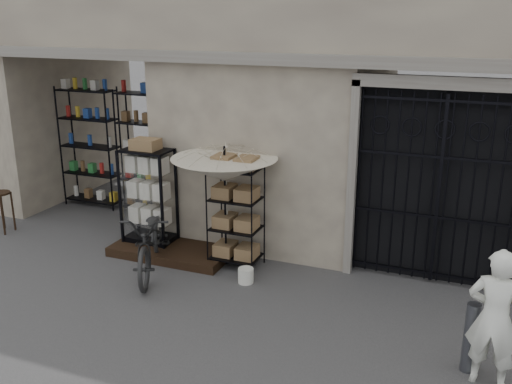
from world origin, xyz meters
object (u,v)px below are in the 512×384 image
at_px(display_cabinet, 149,201).
at_px(bicycle, 154,271).
at_px(steel_bollard, 470,338).
at_px(wooden_stool, 2,211).
at_px(wire_rack, 236,216).
at_px(market_umbrella, 224,163).
at_px(shopkeeper, 485,383).
at_px(white_bucket, 246,275).

height_order(display_cabinet, bicycle, display_cabinet).
bearing_deg(bicycle, steel_bollard, -33.72).
xyz_separation_m(bicycle, wooden_stool, (-3.50, 0.47, 0.40)).
distance_m(display_cabinet, wooden_stool, 3.03).
xyz_separation_m(wire_rack, steel_bollard, (3.58, -1.62, -0.42)).
height_order(bicycle, wooden_stool, bicycle).
height_order(wooden_stool, steel_bollard, steel_bollard).
xyz_separation_m(market_umbrella, shopkeeper, (3.96, -1.79, -1.69)).
bearing_deg(wire_rack, bicycle, -128.00).
xyz_separation_m(display_cabinet, shopkeeper, (5.45, -1.90, -0.87)).
height_order(wire_rack, white_bucket, wire_rack).
bearing_deg(white_bucket, bicycle, -172.98).
bearing_deg(wire_rack, white_bucket, -32.74).
height_order(steel_bollard, shopkeeper, steel_bollard).
relative_size(bicycle, steel_bollard, 2.39).
height_order(display_cabinet, wire_rack, display_cabinet).
height_order(white_bucket, steel_bollard, steel_bollard).
relative_size(display_cabinet, white_bucket, 7.30).
bearing_deg(shopkeeper, wire_rack, -15.70).
xyz_separation_m(wire_rack, white_bucket, (0.38, -0.50, -0.73)).
bearing_deg(steel_bollard, display_cabinet, 161.79).
relative_size(display_cabinet, shopkeeper, 1.09).
height_order(display_cabinet, market_umbrella, market_umbrella).
xyz_separation_m(steel_bollard, shopkeeper, (0.21, -0.18, -0.42)).
bearing_deg(wire_rack, display_cabinet, -163.03).
bearing_deg(bicycle, shopkeeper, -35.29).
relative_size(white_bucket, bicycle, 0.12).
bearing_deg(display_cabinet, shopkeeper, -30.94).
xyz_separation_m(display_cabinet, market_umbrella, (1.48, -0.12, 0.82)).
distance_m(bicycle, wooden_stool, 3.56).
bearing_deg(bicycle, white_bucket, -15.53).
distance_m(wooden_stool, steel_bollard, 8.33).
distance_m(white_bucket, wooden_stool, 5.02).
distance_m(display_cabinet, bicycle, 1.29).
bearing_deg(white_bucket, wooden_stool, 176.78).
height_order(bicycle, steel_bollard, bicycle).
bearing_deg(white_bucket, market_umbrella, 138.44).
xyz_separation_m(bicycle, steel_bollard, (4.71, -0.93, 0.42)).
distance_m(display_cabinet, white_bucket, 2.25).
height_order(wooden_stool, shopkeeper, wooden_stool).
relative_size(display_cabinet, wooden_stool, 2.26).
height_order(bicycle, shopkeeper, bicycle).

